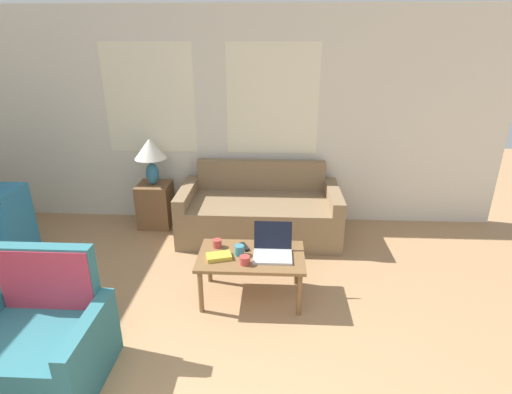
% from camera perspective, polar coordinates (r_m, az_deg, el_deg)
% --- Properties ---
extents(wall_back, '(6.96, 0.06, 2.60)m').
position_cam_1_polar(wall_back, '(5.01, -5.36, 10.99)').
color(wall_back, silver).
rests_on(wall_back, ground_plane).
extents(couch, '(1.87, 0.91, 0.83)m').
position_cam_1_polar(couch, '(4.82, 0.54, -2.28)').
color(couch, '#846B4C').
rests_on(couch, ground_plane).
extents(armchair, '(0.88, 0.73, 0.90)m').
position_cam_1_polar(armchair, '(3.29, -28.48, -18.06)').
color(armchair, '#2D6B75').
rests_on(armchair, ground_plane).
extents(side_table, '(0.40, 0.40, 0.55)m').
position_cam_1_polar(side_table, '(5.20, -14.14, -1.06)').
color(side_table, brown).
rests_on(side_table, ground_plane).
extents(table_lamp, '(0.38, 0.38, 0.57)m').
position_cam_1_polar(table_lamp, '(4.98, -14.86, 6.18)').
color(table_lamp, teal).
rests_on(table_lamp, side_table).
extents(coffee_table, '(0.95, 0.57, 0.44)m').
position_cam_1_polar(coffee_table, '(3.61, -0.68, -8.97)').
color(coffee_table, brown).
rests_on(coffee_table, ground_plane).
extents(laptop, '(0.34, 0.32, 0.26)m').
position_cam_1_polar(laptop, '(3.57, 2.40, -7.34)').
color(laptop, '#B7B7BC').
rests_on(laptop, coffee_table).
extents(cup_navy, '(0.08, 0.08, 0.09)m').
position_cam_1_polar(cup_navy, '(3.57, -2.39, -7.60)').
color(cup_navy, teal).
rests_on(cup_navy, coffee_table).
extents(cup_yellow, '(0.08, 0.08, 0.08)m').
position_cam_1_polar(cup_yellow, '(3.71, -5.57, -6.59)').
color(cup_yellow, '#B23D38').
rests_on(cup_yellow, coffee_table).
extents(cup_white, '(0.09, 0.09, 0.07)m').
position_cam_1_polar(cup_white, '(3.43, -1.62, -9.01)').
color(cup_white, '#B23D38').
rests_on(cup_white, coffee_table).
extents(book_red, '(0.24, 0.19, 0.04)m').
position_cam_1_polar(book_red, '(3.54, -5.33, -8.44)').
color(book_red, gold).
rests_on(book_red, coffee_table).
extents(tv_remote, '(0.10, 0.15, 0.02)m').
position_cam_1_polar(tv_remote, '(3.69, -1.66, -7.11)').
color(tv_remote, black).
rests_on(tv_remote, coffee_table).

